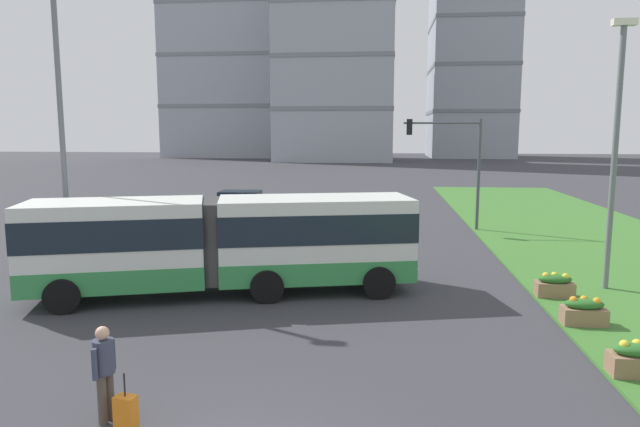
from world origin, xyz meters
The scene contains 13 objects.
articulated_bus centered at (-2.64, 9.39, 1.65)m, with size 12.02×5.58×3.00m.
car_black_sedan centered at (-6.04, 25.25, 0.75)m, with size 4.45×2.13×1.58m.
pedestrian_crossing centered at (-2.55, 1.35, 1.00)m, with size 0.36×0.57×1.74m.
rolling_suitcase centered at (-2.10, 1.15, 0.31)m, with size 0.40×0.30×0.97m.
flower_planter_1 centered at (7.48, 4.21, 0.43)m, with size 1.10×0.56×0.74m.
flower_planter_2 centered at (7.48, 7.37, 0.43)m, with size 1.10×0.56×0.74m.
flower_planter_3 centered at (7.48, 9.92, 0.43)m, with size 1.10×0.56×0.74m.
traffic_light_far_right centered at (5.77, 22.00, 3.95)m, with size 3.91×0.28×5.70m.
streetlight_left centered at (-8.50, 10.61, 5.52)m, with size 0.70×0.28×10.15m.
streetlight_median centered at (9.38, 11.05, 4.65)m, with size 0.70×0.28×8.42m.
apartment_tower_west centered at (-30.00, 109.52, 24.15)m, with size 21.99×19.70×48.27m.
apartment_tower_westcentre centered at (-6.15, 93.07, 25.53)m, with size 20.25×14.88×51.00m.
apartment_tower_centre centered at (19.42, 111.20, 25.75)m, with size 15.82×19.13×51.45m.
Camera 1 is at (2.19, -7.59, 5.05)m, focal length 31.97 mm.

